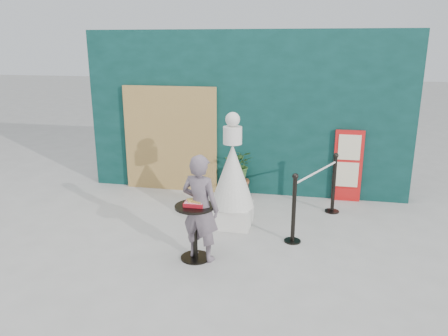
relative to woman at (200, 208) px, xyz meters
The scene contains 10 objects.
ground 0.78m from the woman, 65.64° to the right, with size 60.00×60.00×0.00m, color #ADAAA5.
back_wall 2.99m from the woman, 87.55° to the left, with size 6.00×0.30×3.00m, color #0A2E29.
bamboo_fence 2.97m from the woman, 115.57° to the left, with size 1.80×0.08×2.00m, color tan.
woman is the anchor object (origin of this frame).
menu_board 3.36m from the woman, 52.98° to the left, with size 0.50×0.07×1.30m.
statue 1.20m from the woman, 80.38° to the left, with size 0.70×0.70×1.79m.
cafe_table 0.23m from the woman, behind, with size 0.52×0.52×0.75m.
food_basket 0.10m from the woman, behind, with size 0.26×0.19×0.11m.
planter 2.55m from the woman, 87.88° to the left, with size 0.53×0.46×0.90m.
stanchion_barrier 2.04m from the woman, 43.70° to the left, with size 0.84×1.54×1.03m.
Camera 1 is at (1.23, -4.83, 2.78)m, focal length 35.00 mm.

